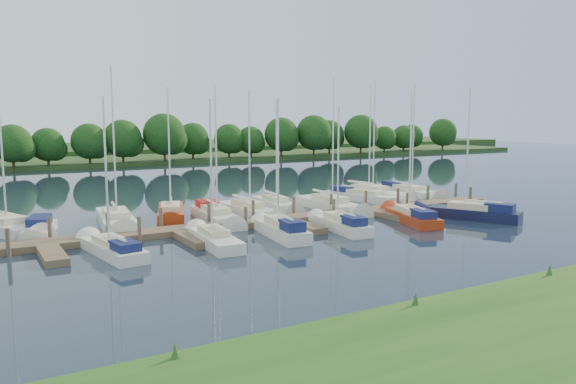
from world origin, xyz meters
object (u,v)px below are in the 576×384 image
motorboat (39,230)px  sailboat_n_5 (248,212)px  sailboat_n_0 (5,228)px  dock (287,221)px  sailboat_s_2 (281,231)px

motorboat → sailboat_n_5: size_ratio=0.55×
motorboat → sailboat_n_5: sailboat_n_5 is taller
sailboat_n_0 → dock: bearing=136.9°
dock → motorboat: (-15.84, 4.76, 0.12)m
motorboat → sailboat_s_2: bearing=163.3°
motorboat → sailboat_s_2: size_ratio=0.60×
sailboat_n_0 → sailboat_s_2: sailboat_n_0 is taller
dock → motorboat: bearing=163.3°
dock → sailboat_s_2: size_ratio=4.34×
dock → sailboat_s_2: 4.36m
dock → motorboat: 16.54m
dock → sailboat_s_2: bearing=-125.7°
sailboat_n_0 → motorboat: sailboat_n_0 is taller
sailboat_n_5 → motorboat: bearing=-4.8°
dock → sailboat_s_2: sailboat_s_2 is taller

